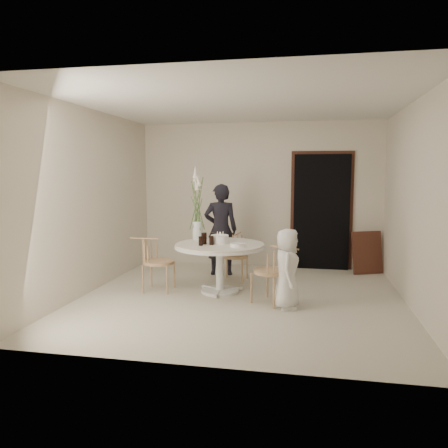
% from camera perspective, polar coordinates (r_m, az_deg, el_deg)
% --- Properties ---
extents(ground, '(4.50, 4.50, 0.00)m').
position_cam_1_polar(ground, '(6.28, 2.19, -9.63)').
color(ground, beige).
rests_on(ground, ground).
extents(room_shell, '(4.50, 4.50, 4.50)m').
position_cam_1_polar(room_shell, '(6.03, 2.26, 5.32)').
color(room_shell, silver).
rests_on(room_shell, ground).
extents(doorway, '(1.00, 0.10, 2.10)m').
position_cam_1_polar(doorway, '(8.18, 12.60, 1.52)').
color(doorway, black).
rests_on(doorway, ground).
extents(door_trim, '(1.12, 0.03, 2.22)m').
position_cam_1_polar(door_trim, '(8.21, 12.60, 1.96)').
color(door_trim, '#572B1D').
rests_on(door_trim, ground).
extents(table, '(1.33, 1.33, 0.73)m').
position_cam_1_polar(table, '(6.44, -0.53, -3.58)').
color(table, silver).
rests_on(table, ground).
extents(picture_frame, '(0.58, 0.38, 0.74)m').
position_cam_1_polar(picture_frame, '(8.09, 18.21, -3.56)').
color(picture_frame, '#572B1D').
rests_on(picture_frame, ground).
extents(chair_far, '(0.45, 0.49, 0.77)m').
position_cam_1_polar(chair_far, '(7.25, 1.58, -3.39)').
color(chair_far, tan).
rests_on(chair_far, ground).
extents(chair_right, '(0.60, 0.59, 0.81)m').
position_cam_1_polar(chair_right, '(5.90, 7.02, -5.51)').
color(chair_right, tan).
rests_on(chair_right, ground).
extents(chair_left, '(0.50, 0.46, 0.81)m').
position_cam_1_polar(chair_left, '(6.65, -9.47, -4.18)').
color(chair_left, tan).
rests_on(chair_left, ground).
extents(girl, '(0.64, 0.48, 1.58)m').
position_cam_1_polar(girl, '(7.55, -0.44, -0.73)').
color(girl, black).
rests_on(girl, ground).
extents(boy, '(0.35, 0.52, 1.05)m').
position_cam_1_polar(boy, '(5.76, 8.24, -5.80)').
color(boy, white).
rests_on(boy, ground).
extents(birthday_cake, '(0.26, 0.26, 0.17)m').
position_cam_1_polar(birthday_cake, '(6.43, -0.56, -2.00)').
color(birthday_cake, white).
rests_on(birthday_cake, table).
extents(cola_tumbler_a, '(0.07, 0.07, 0.13)m').
position_cam_1_polar(cola_tumbler_a, '(6.25, -3.06, -2.22)').
color(cola_tumbler_a, black).
rests_on(cola_tumbler_a, table).
extents(cola_tumbler_b, '(0.07, 0.07, 0.13)m').
position_cam_1_polar(cola_tumbler_b, '(6.30, -1.65, -2.15)').
color(cola_tumbler_b, black).
rests_on(cola_tumbler_b, table).
extents(cola_tumbler_c, '(0.10, 0.10, 0.17)m').
position_cam_1_polar(cola_tumbler_c, '(6.37, -2.63, -1.90)').
color(cola_tumbler_c, black).
rests_on(cola_tumbler_c, table).
extents(cola_tumbler_d, '(0.08, 0.08, 0.14)m').
position_cam_1_polar(cola_tumbler_d, '(6.58, -1.51, -1.73)').
color(cola_tumbler_d, black).
rests_on(cola_tumbler_d, table).
extents(plate_stack, '(0.23, 0.23, 0.05)m').
position_cam_1_polar(plate_stack, '(6.14, 1.78, -2.75)').
color(plate_stack, white).
rests_on(plate_stack, table).
extents(flower_vase, '(0.15, 0.15, 1.14)m').
position_cam_1_polar(flower_vase, '(6.75, -3.51, 2.20)').
color(flower_vase, white).
rests_on(flower_vase, table).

